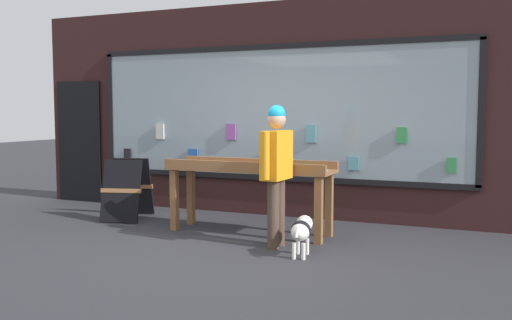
% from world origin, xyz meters
% --- Properties ---
extents(ground_plane, '(40.00, 40.00, 0.00)m').
position_xyz_m(ground_plane, '(0.00, 0.00, 0.00)').
color(ground_plane, '#2D2D33').
extents(shopfront_facade, '(8.79, 0.29, 3.21)m').
position_xyz_m(shopfront_facade, '(-0.06, 2.39, 1.59)').
color(shopfront_facade, '#331919').
rests_on(shopfront_facade, ground_plane).
extents(display_table_main, '(2.21, 0.61, 0.96)m').
position_xyz_m(display_table_main, '(0.00, 1.01, 0.76)').
color(display_table_main, brown).
rests_on(display_table_main, ground_plane).
extents(person_browsing, '(0.25, 0.66, 1.66)m').
position_xyz_m(person_browsing, '(0.59, 0.45, 0.97)').
color(person_browsing, '#4C382D').
rests_on(person_browsing, ground_plane).
extents(small_dog, '(0.26, 0.59, 0.42)m').
position_xyz_m(small_dog, '(0.99, 0.17, 0.29)').
color(small_dog, white).
rests_on(small_dog, ground_plane).
extents(sandwich_board_sign, '(0.74, 0.90, 0.88)m').
position_xyz_m(sandwich_board_sign, '(-2.06, 1.21, 0.45)').
color(sandwich_board_sign, black).
rests_on(sandwich_board_sign, ground_plane).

